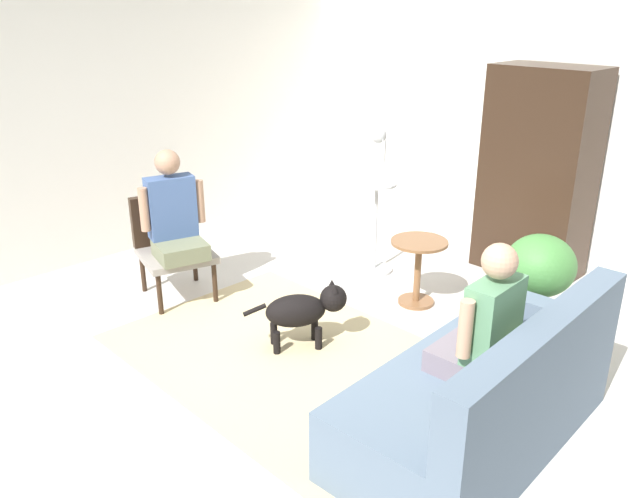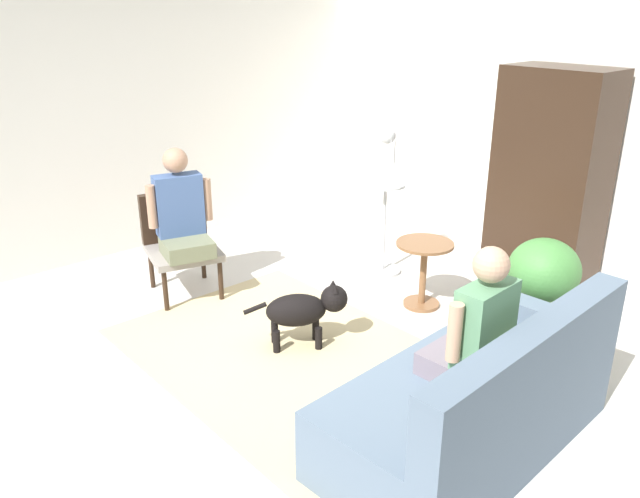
% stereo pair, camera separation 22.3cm
% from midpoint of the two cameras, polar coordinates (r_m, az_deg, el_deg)
% --- Properties ---
extents(ground_plane, '(7.56, 7.56, 0.00)m').
position_cam_midpoint_polar(ground_plane, '(4.82, -3.15, -10.04)').
color(ground_plane, beige).
extents(back_wall, '(6.51, 0.12, 2.67)m').
position_cam_midpoint_polar(back_wall, '(6.78, 17.73, 10.40)').
color(back_wall, silver).
rests_on(back_wall, ground).
extents(left_wall, '(0.12, 6.90, 2.67)m').
position_cam_midpoint_polar(left_wall, '(6.92, -18.51, 10.52)').
color(left_wall, silver).
rests_on(left_wall, ground).
extents(area_rug, '(3.10, 1.87, 0.01)m').
position_cam_midpoint_polar(area_rug, '(4.75, -2.32, -10.48)').
color(area_rug, '#C6B284').
rests_on(area_rug, ground).
extents(couch, '(1.02, 1.94, 0.93)m').
position_cam_midpoint_polar(couch, '(3.98, 13.04, -12.69)').
color(couch, slate).
rests_on(couch, ground).
extents(armchair, '(0.77, 0.74, 0.89)m').
position_cam_midpoint_polar(armchair, '(5.89, -14.27, 0.85)').
color(armchair, black).
rests_on(armchair, ground).
extents(person_on_couch, '(0.43, 0.55, 0.84)m').
position_cam_midpoint_polar(person_on_couch, '(3.74, 12.89, -6.64)').
color(person_on_couch, slate).
extents(person_on_armchair, '(0.56, 0.56, 0.91)m').
position_cam_midpoint_polar(person_on_armchair, '(5.65, -14.07, 3.04)').
color(person_on_armchair, '#696E54').
extents(round_end_table, '(0.49, 0.49, 0.59)m').
position_cam_midpoint_polar(round_end_table, '(5.57, 7.63, -1.38)').
color(round_end_table, brown).
rests_on(round_end_table, ground).
extents(dog, '(0.49, 0.70, 0.52)m').
position_cam_midpoint_polar(dog, '(4.88, -2.74, -5.41)').
color(dog, black).
rests_on(dog, ground).
extents(bird_cage_stand, '(0.38, 0.38, 1.43)m').
position_cam_midpoint_polar(bird_cage_stand, '(6.11, 4.01, 4.20)').
color(bird_cage_stand, silver).
rests_on(bird_cage_stand, ground).
extents(potted_plant, '(0.52, 0.52, 0.91)m').
position_cam_midpoint_polar(potted_plant, '(4.98, 17.79, -2.27)').
color(potted_plant, '#996047').
rests_on(potted_plant, ground).
extents(armoire_cabinet, '(0.97, 0.56, 1.97)m').
position_cam_midpoint_polar(armoire_cabinet, '(6.36, 17.96, 6.48)').
color(armoire_cabinet, black).
rests_on(armoire_cabinet, ground).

